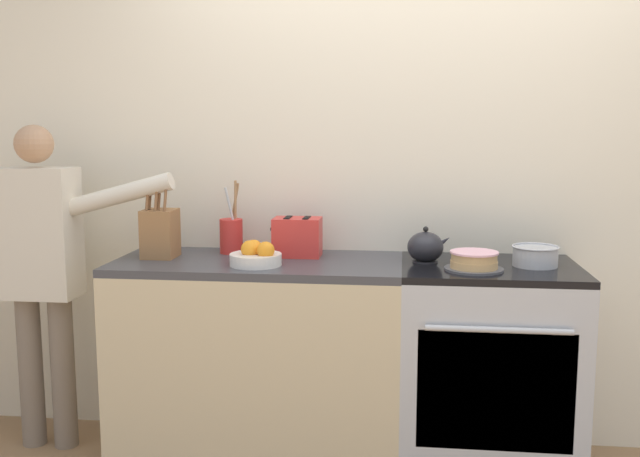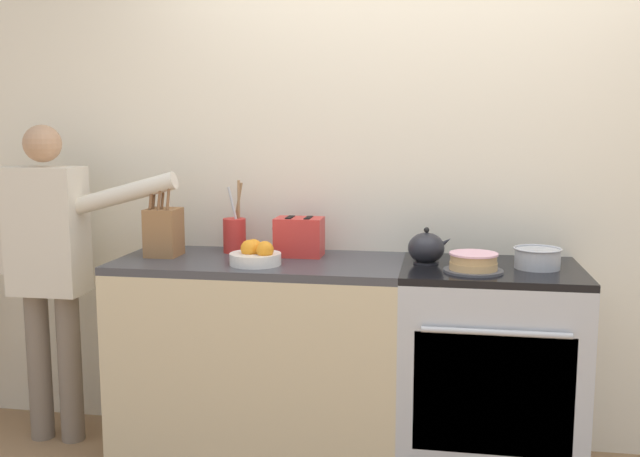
{
  "view_description": "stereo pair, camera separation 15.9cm",
  "coord_description": "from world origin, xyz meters",
  "px_view_note": "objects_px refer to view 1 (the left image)",
  "views": [
    {
      "loc": [
        -0.06,
        -2.75,
        1.51
      ],
      "look_at": [
        -0.41,
        0.27,
        1.07
      ],
      "focal_mm": 40.0,
      "sensor_mm": 36.0,
      "label": 1
    },
    {
      "loc": [
        0.1,
        -2.73,
        1.51
      ],
      "look_at": [
        -0.41,
        0.27,
        1.07
      ],
      "focal_mm": 40.0,
      "sensor_mm": 36.0,
      "label": 2
    }
  ],
  "objects_px": {
    "stove_range": "(487,369)",
    "utensil_crock": "(231,235)",
    "fruit_bowl": "(256,256)",
    "toaster": "(297,237)",
    "knife_block": "(160,233)",
    "layer_cake": "(474,261)",
    "person_baker": "(42,260)",
    "tea_kettle": "(426,247)",
    "mixing_bowl": "(535,256)"
  },
  "relations": [
    {
      "from": "stove_range",
      "to": "utensil_crock",
      "type": "xyz_separation_m",
      "value": [
        -1.17,
        0.16,
        0.55
      ]
    },
    {
      "from": "utensil_crock",
      "to": "fruit_bowl",
      "type": "bearing_deg",
      "value": -58.12
    },
    {
      "from": "utensil_crock",
      "to": "toaster",
      "type": "xyz_separation_m",
      "value": [
        0.32,
        -0.04,
        0.0
      ]
    },
    {
      "from": "knife_block",
      "to": "fruit_bowl",
      "type": "height_order",
      "value": "knife_block"
    },
    {
      "from": "layer_cake",
      "to": "toaster",
      "type": "height_order",
      "value": "toaster"
    },
    {
      "from": "fruit_bowl",
      "to": "person_baker",
      "type": "xyz_separation_m",
      "value": [
        -1.03,
        0.13,
        -0.06
      ]
    },
    {
      "from": "person_baker",
      "to": "knife_block",
      "type": "bearing_deg",
      "value": 14.07
    },
    {
      "from": "layer_cake",
      "to": "person_baker",
      "type": "xyz_separation_m",
      "value": [
        -1.94,
        0.12,
        -0.06
      ]
    },
    {
      "from": "toaster",
      "to": "utensil_crock",
      "type": "bearing_deg",
      "value": 172.4
    },
    {
      "from": "tea_kettle",
      "to": "person_baker",
      "type": "xyz_separation_m",
      "value": [
        -1.75,
        -0.03,
        -0.09
      ]
    },
    {
      "from": "utensil_crock",
      "to": "person_baker",
      "type": "xyz_separation_m",
      "value": [
        -0.86,
        -0.15,
        -0.11
      ]
    },
    {
      "from": "mixing_bowl",
      "to": "utensil_crock",
      "type": "distance_m",
      "value": 1.36
    },
    {
      "from": "tea_kettle",
      "to": "toaster",
      "type": "xyz_separation_m",
      "value": [
        -0.58,
        0.08,
        0.02
      ]
    },
    {
      "from": "stove_range",
      "to": "toaster",
      "type": "distance_m",
      "value": 1.02
    },
    {
      "from": "knife_block",
      "to": "person_baker",
      "type": "distance_m",
      "value": 0.58
    },
    {
      "from": "mixing_bowl",
      "to": "toaster",
      "type": "relative_size",
      "value": 0.86
    },
    {
      "from": "toaster",
      "to": "person_baker",
      "type": "relative_size",
      "value": 0.15
    },
    {
      "from": "utensil_crock",
      "to": "stove_range",
      "type": "bearing_deg",
      "value": -7.78
    },
    {
      "from": "layer_cake",
      "to": "fruit_bowl",
      "type": "xyz_separation_m",
      "value": [
        -0.91,
        -0.01,
        0.0
      ]
    },
    {
      "from": "mixing_bowl",
      "to": "person_baker",
      "type": "xyz_separation_m",
      "value": [
        -2.21,
        0.0,
        -0.07
      ]
    },
    {
      "from": "stove_range",
      "to": "knife_block",
      "type": "height_order",
      "value": "knife_block"
    },
    {
      "from": "tea_kettle",
      "to": "toaster",
      "type": "height_order",
      "value": "toaster"
    },
    {
      "from": "toaster",
      "to": "person_baker",
      "type": "xyz_separation_m",
      "value": [
        -1.17,
        -0.11,
        -0.11
      ]
    },
    {
      "from": "fruit_bowl",
      "to": "stove_range",
      "type": "bearing_deg",
      "value": 6.91
    },
    {
      "from": "mixing_bowl",
      "to": "knife_block",
      "type": "xyz_separation_m",
      "value": [
        -1.64,
        0.01,
        0.07
      ]
    },
    {
      "from": "layer_cake",
      "to": "mixing_bowl",
      "type": "relative_size",
      "value": 1.22
    },
    {
      "from": "layer_cake",
      "to": "utensil_crock",
      "type": "distance_m",
      "value": 1.12
    },
    {
      "from": "tea_kettle",
      "to": "knife_block",
      "type": "bearing_deg",
      "value": -178.76
    },
    {
      "from": "utensil_crock",
      "to": "fruit_bowl",
      "type": "distance_m",
      "value": 0.33
    },
    {
      "from": "utensil_crock",
      "to": "toaster",
      "type": "bearing_deg",
      "value": -7.6
    },
    {
      "from": "tea_kettle",
      "to": "utensil_crock",
      "type": "distance_m",
      "value": 0.9
    },
    {
      "from": "knife_block",
      "to": "fruit_bowl",
      "type": "relative_size",
      "value": 1.42
    },
    {
      "from": "tea_kettle",
      "to": "fruit_bowl",
      "type": "xyz_separation_m",
      "value": [
        -0.72,
        -0.16,
        -0.02
      ]
    },
    {
      "from": "stove_range",
      "to": "mixing_bowl",
      "type": "height_order",
      "value": "mixing_bowl"
    },
    {
      "from": "knife_block",
      "to": "utensil_crock",
      "type": "bearing_deg",
      "value": 26.24
    },
    {
      "from": "stove_range",
      "to": "fruit_bowl",
      "type": "height_order",
      "value": "fruit_bowl"
    },
    {
      "from": "layer_cake",
      "to": "mixing_bowl",
      "type": "height_order",
      "value": "mixing_bowl"
    },
    {
      "from": "knife_block",
      "to": "stove_range",
      "type": "bearing_deg",
      "value": -0.61
    },
    {
      "from": "tea_kettle",
      "to": "person_baker",
      "type": "distance_m",
      "value": 1.75
    },
    {
      "from": "mixing_bowl",
      "to": "knife_block",
      "type": "bearing_deg",
      "value": 179.59
    },
    {
      "from": "layer_cake",
      "to": "stove_range",
      "type": "bearing_deg",
      "value": 54.55
    },
    {
      "from": "tea_kettle",
      "to": "person_baker",
      "type": "height_order",
      "value": "person_baker"
    },
    {
      "from": "stove_range",
      "to": "layer_cake",
      "type": "height_order",
      "value": "layer_cake"
    },
    {
      "from": "stove_range",
      "to": "person_baker",
      "type": "relative_size",
      "value": 0.61
    },
    {
      "from": "layer_cake",
      "to": "person_baker",
      "type": "distance_m",
      "value": 1.95
    },
    {
      "from": "layer_cake",
      "to": "person_baker",
      "type": "height_order",
      "value": "person_baker"
    },
    {
      "from": "layer_cake",
      "to": "knife_block",
      "type": "height_order",
      "value": "knife_block"
    },
    {
      "from": "mixing_bowl",
      "to": "person_baker",
      "type": "relative_size",
      "value": 0.13
    },
    {
      "from": "layer_cake",
      "to": "knife_block",
      "type": "distance_m",
      "value": 1.39
    },
    {
      "from": "stove_range",
      "to": "layer_cake",
      "type": "bearing_deg",
      "value": -125.45
    }
  ]
}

